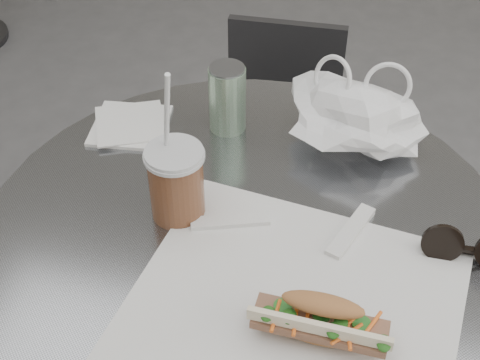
% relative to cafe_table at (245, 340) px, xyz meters
% --- Properties ---
extents(cafe_table, '(0.76, 0.76, 0.74)m').
position_rel_cafe_table_xyz_m(cafe_table, '(0.00, 0.00, 0.00)').
color(cafe_table, slate).
rests_on(cafe_table, ground).
extents(chair_far, '(0.35, 0.36, 0.67)m').
position_rel_cafe_table_xyz_m(chair_far, '(-0.07, 0.60, -0.17)').
color(chair_far, '#303033').
rests_on(chair_far, ground).
extents(sandwich_paper, '(0.45, 0.43, 0.00)m').
position_rel_cafe_table_xyz_m(sandwich_paper, '(0.09, -0.14, 0.28)').
color(sandwich_paper, white).
rests_on(sandwich_paper, cafe_table).
extents(banh_mi, '(0.20, 0.08, 0.07)m').
position_rel_cafe_table_xyz_m(banh_mi, '(0.13, -0.16, 0.31)').
color(banh_mi, '#A8683F').
rests_on(banh_mi, sandwich_paper).
extents(iced_coffee, '(0.08, 0.08, 0.25)m').
position_rel_cafe_table_xyz_m(iced_coffee, '(-0.10, 0.01, 0.33)').
color(iced_coffee, brown).
rests_on(iced_coffee, cafe_table).
extents(sunglasses, '(0.13, 0.03, 0.06)m').
position_rel_cafe_table_xyz_m(sunglasses, '(0.30, 0.01, 0.30)').
color(sunglasses, black).
rests_on(sunglasses, cafe_table).
extents(plastic_bag, '(0.25, 0.21, 0.10)m').
position_rel_cafe_table_xyz_m(plastic_bag, '(0.12, 0.23, 0.33)').
color(plastic_bag, white).
rests_on(plastic_bag, cafe_table).
extents(napkin_stack, '(0.15, 0.15, 0.01)m').
position_rel_cafe_table_xyz_m(napkin_stack, '(-0.24, 0.18, 0.28)').
color(napkin_stack, white).
rests_on(napkin_stack, cafe_table).
extents(drink_can, '(0.06, 0.06, 0.12)m').
position_rel_cafe_table_xyz_m(drink_can, '(-0.09, 0.22, 0.33)').
color(drink_can, '#4F8854').
rests_on(drink_can, cafe_table).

